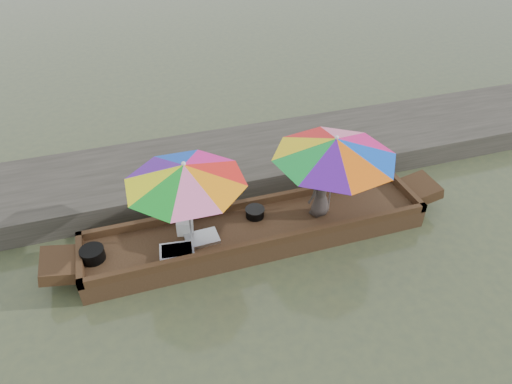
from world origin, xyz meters
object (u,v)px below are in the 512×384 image
object	(u,v)px
boat_hull	(258,232)
tray_crayfish	(177,252)
umbrella_bow	(188,203)
charcoal_grill	(255,213)
umbrella_stern	(332,175)
supply_bag	(185,226)
vendor	(321,191)
cooking_pot	(93,254)
tray_scallop	(202,238)

from	to	relation	value
boat_hull	tray_crayfish	world-z (taller)	tray_crayfish
tray_crayfish	umbrella_bow	xyz separation A→B (m)	(0.30, 0.28, 0.73)
charcoal_grill	umbrella_stern	size ratio (longest dim) A/B	0.15
tray_crayfish	umbrella_stern	bearing A→B (deg)	5.60
tray_crayfish	umbrella_stern	size ratio (longest dim) A/B	0.26
boat_hull	supply_bag	world-z (taller)	supply_bag
vendor	tray_crayfish	bearing A→B (deg)	-21.01
umbrella_stern	vendor	bearing A→B (deg)	-170.10
vendor	charcoal_grill	bearing A→B (deg)	-40.22
boat_hull	vendor	world-z (taller)	vendor
boat_hull	vendor	distance (m)	1.33
vendor	umbrella_bow	xyz separation A→B (m)	(-2.32, 0.04, 0.27)
boat_hull	cooking_pot	world-z (taller)	cooking_pot
cooking_pot	supply_bag	size ratio (longest dim) A/B	1.38
tray_scallop	umbrella_stern	xyz separation A→B (m)	(2.36, 0.07, 0.74)
boat_hull	umbrella_stern	world-z (taller)	umbrella_stern
umbrella_bow	vendor	bearing A→B (deg)	-0.89
vendor	umbrella_bow	bearing A→B (deg)	-27.15
umbrella_stern	tray_crayfish	bearing A→B (deg)	-174.40
tray_scallop	vendor	world-z (taller)	vendor
boat_hull	tray_crayfish	bearing A→B (deg)	-169.35
supply_bag	umbrella_bow	world-z (taller)	umbrella_bow
supply_bag	charcoal_grill	bearing A→B (deg)	1.79
boat_hull	charcoal_grill	size ratio (longest dim) A/B	18.42
tray_crayfish	vendor	size ratio (longest dim) A/B	0.55
cooking_pot	umbrella_stern	world-z (taller)	umbrella_stern
cooking_pot	umbrella_stern	size ratio (longest dim) A/B	0.18
boat_hull	tray_scallop	distance (m)	1.04
cooking_pot	supply_bag	xyz separation A→B (m)	(1.53, 0.18, 0.03)
tray_crayfish	tray_scallop	distance (m)	0.50
cooking_pot	tray_crayfish	xyz separation A→B (m)	(1.30, -0.30, -0.06)
umbrella_bow	tray_crayfish	bearing A→B (deg)	-137.18
boat_hull	umbrella_bow	size ratio (longest dim) A/B	3.12
tray_scallop	supply_bag	distance (m)	0.37
cooking_pot	charcoal_grill	xyz separation A→B (m)	(2.79, 0.22, -0.02)
supply_bag	vendor	bearing A→B (deg)	-5.72
cooking_pot	umbrella_stern	xyz separation A→B (m)	(4.12, -0.02, 0.67)
tray_scallop	umbrella_bow	size ratio (longest dim) A/B	0.29
umbrella_bow	tray_scallop	bearing A→B (deg)	-24.79
charcoal_grill	supply_bag	distance (m)	1.27
tray_scallop	supply_bag	xyz separation A→B (m)	(-0.23, 0.28, 0.10)
cooking_pot	tray_scallop	size ratio (longest dim) A/B	0.70
vendor	umbrella_stern	size ratio (longest dim) A/B	0.47
umbrella_bow	umbrella_stern	bearing A→B (deg)	0.00
cooking_pot	tray_crayfish	world-z (taller)	cooking_pot
cooking_pot	charcoal_grill	world-z (taller)	cooking_pot
umbrella_bow	charcoal_grill	bearing A→B (deg)	11.44
tray_crayfish	umbrella_bow	world-z (taller)	umbrella_bow
cooking_pot	charcoal_grill	bearing A→B (deg)	4.48
boat_hull	cooking_pot	size ratio (longest dim) A/B	15.66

